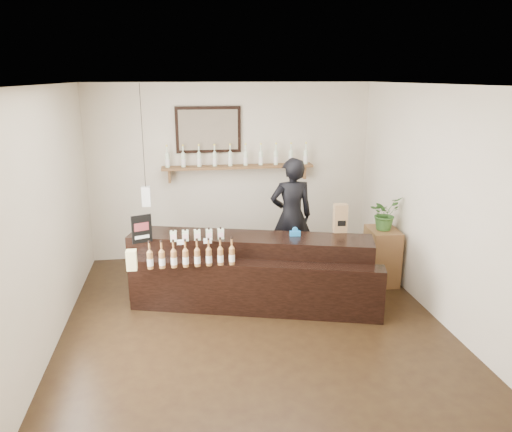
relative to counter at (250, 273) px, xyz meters
The scene contains 10 objects.
ground 0.72m from the counter, 94.27° to the right, with size 5.00×5.00×0.00m, color black.
room_shell 1.41m from the counter, 94.27° to the right, with size 5.00×5.00×5.00m.
back_wall_decor 2.25m from the counter, 96.44° to the left, with size 2.66×0.96×1.69m.
counter is the anchor object (origin of this frame).
promo_sign 1.50m from the counter, behind, with size 0.24×0.11×0.36m.
paper_bag 1.39m from the counter, ahead, with size 0.19×0.15×0.38m.
tape_dispenser 0.78m from the counter, ahead, with size 0.14×0.07×0.12m.
side_cabinet 1.99m from the counter, 11.05° to the left, with size 0.43×0.57×0.80m.
potted_plant 2.09m from the counter, 11.05° to the left, with size 0.42×0.37×0.47m, color #346026.
shopkeeper 1.35m from the counter, 52.18° to the left, with size 0.73×0.48×1.99m, color black.
Camera 1 is at (-0.80, -5.41, 2.89)m, focal length 35.00 mm.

